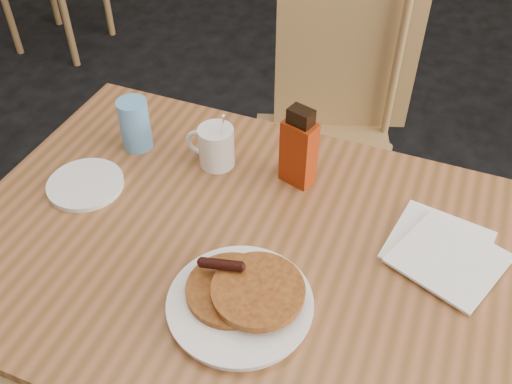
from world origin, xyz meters
TOP-DOWN VIEW (x-y plane):
  - main_table at (-0.01, -0.03)m, footprint 1.24×0.86m
  - chair_main_far at (-0.03, 0.71)m, footprint 0.53×0.54m
  - pancake_plate at (0.02, -0.16)m, footprint 0.26×0.26m
  - coffee_mug at (-0.18, 0.18)m, footprint 0.11×0.08m
  - syrup_bottle at (0.01, 0.19)m, footprint 0.08×0.06m
  - napkin_stack at (0.33, 0.08)m, footprint 0.24×0.26m
  - blue_tumbler at (-0.37, 0.17)m, footprint 0.08×0.08m
  - side_saucer at (-0.41, 0.01)m, footprint 0.18×0.18m

SIDE VIEW (x-z plane):
  - chair_main_far at x=-0.03m, z-range 0.09..1.02m
  - main_table at x=-0.01m, z-range 0.33..1.08m
  - napkin_stack at x=0.33m, z-range 0.75..0.76m
  - side_saucer at x=-0.41m, z-range 0.75..0.76m
  - pancake_plate at x=0.02m, z-range 0.74..0.80m
  - coffee_mug at x=-0.18m, z-range 0.73..0.87m
  - blue_tumbler at x=-0.37m, z-range 0.75..0.87m
  - syrup_bottle at x=0.01m, z-range 0.74..0.93m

